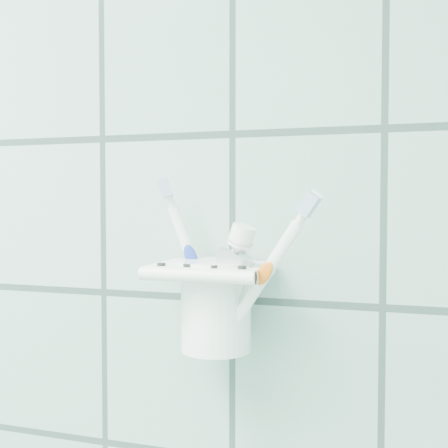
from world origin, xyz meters
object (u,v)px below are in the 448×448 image
holder_bracket (212,272)px  toothbrush_orange (221,251)px  toothbrush_blue (202,256)px  toothpaste_tube (208,272)px  toothbrush_pink (220,252)px  cup (216,301)px

holder_bracket → toothbrush_orange: size_ratio=0.65×
toothbrush_blue → toothbrush_orange: 0.02m
toothbrush_blue → toothpaste_tube: size_ratio=1.25×
toothbrush_blue → toothbrush_pink: bearing=61.4°
cup → toothbrush_pink: size_ratio=0.52×
toothbrush_pink → toothbrush_orange: 0.03m
holder_bracket → toothpaste_tube: toothpaste_tube is taller
toothbrush_blue → toothbrush_orange: bearing=-10.8°
holder_bracket → toothbrush_pink: bearing=84.6°
cup → toothbrush_pink: toothbrush_pink is taller
toothbrush_orange → toothbrush_blue: bearing=-174.0°
holder_bracket → cup: (0.00, 0.00, -0.03)m
cup → toothbrush_pink: bearing=94.4°
cup → toothbrush_blue: bearing=-147.5°
cup → toothbrush_blue: (-0.01, -0.01, 0.05)m
holder_bracket → toothbrush_pink: 0.03m
cup → toothbrush_pink: (-0.00, 0.02, 0.05)m
toothbrush_blue → toothbrush_orange: size_ratio=0.96×
cup → toothbrush_blue: size_ratio=0.54×
toothbrush_pink → cup: bearing=-108.4°
holder_bracket → toothpaste_tube: (0.00, -0.01, 0.00)m
toothpaste_tube → toothbrush_orange: bearing=22.6°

